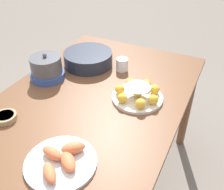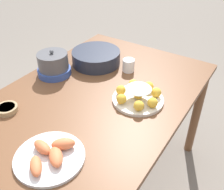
# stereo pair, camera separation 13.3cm
# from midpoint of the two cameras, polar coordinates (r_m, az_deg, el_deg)

# --- Properties ---
(dining_table) EXTENTS (1.53, 0.94, 0.76)m
(dining_table) POSITION_cam_midpoint_polar(r_m,az_deg,el_deg) (1.41, -8.16, -4.86)
(dining_table) COLOR brown
(dining_table) RESTS_ON ground_plane
(cake_plate) EXTENTS (0.27, 0.27, 0.09)m
(cake_plate) POSITION_cam_midpoint_polar(r_m,az_deg,el_deg) (1.36, 2.85, 0.12)
(cake_plate) COLOR silver
(cake_plate) RESTS_ON dining_table
(serving_bowl) EXTENTS (0.30, 0.30, 0.09)m
(serving_bowl) POSITION_cam_midpoint_polar(r_m,az_deg,el_deg) (1.68, -7.50, 7.92)
(serving_bowl) COLOR #232838
(serving_bowl) RESTS_ON dining_table
(sauce_bowl) EXTENTS (0.11, 0.11, 0.03)m
(sauce_bowl) POSITION_cam_midpoint_polar(r_m,az_deg,el_deg) (1.36, -24.85, -4.47)
(sauce_bowl) COLOR tan
(sauce_bowl) RESTS_ON dining_table
(seafood_platter) EXTENTS (0.28, 0.28, 0.06)m
(seafood_platter) POSITION_cam_midpoint_polar(r_m,az_deg,el_deg) (1.08, -14.59, -13.84)
(seafood_platter) COLOR silver
(seafood_platter) RESTS_ON dining_table
(cup_near) EXTENTS (0.07, 0.07, 0.08)m
(cup_near) POSITION_cam_midpoint_polar(r_m,az_deg,el_deg) (1.60, -0.18, 6.59)
(cup_near) COLOR white
(cup_near) RESTS_ON dining_table
(warming_pot) EXTENTS (0.20, 0.20, 0.16)m
(warming_pot) POSITION_cam_midpoint_polar(r_m,az_deg,el_deg) (1.57, -16.42, 5.51)
(warming_pot) COLOR #334C99
(warming_pot) RESTS_ON dining_table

